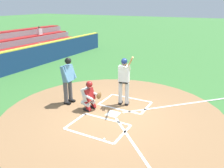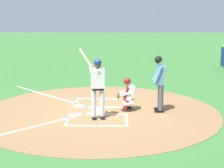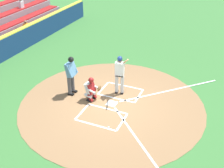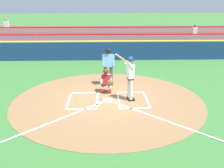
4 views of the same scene
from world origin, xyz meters
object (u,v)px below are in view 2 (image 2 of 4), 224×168
(plate_umpire, at_px, (160,80))
(batter, at_px, (97,84))
(catcher, at_px, (127,93))
(baseball, at_px, (87,98))

(plate_umpire, bearing_deg, batter, 113.40)
(batter, xyz_separation_m, catcher, (0.97, -0.95, -0.51))
(baseball, bearing_deg, catcher, -135.65)
(batter, distance_m, catcher, 1.45)
(plate_umpire, relative_size, baseball, 25.20)
(batter, height_order, catcher, batter)
(batter, xyz_separation_m, plate_umpire, (0.86, -2.00, -0.02))
(batter, relative_size, catcher, 1.88)
(batter, xyz_separation_m, baseball, (2.52, 0.56, -1.06))
(batter, bearing_deg, baseball, 12.58)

